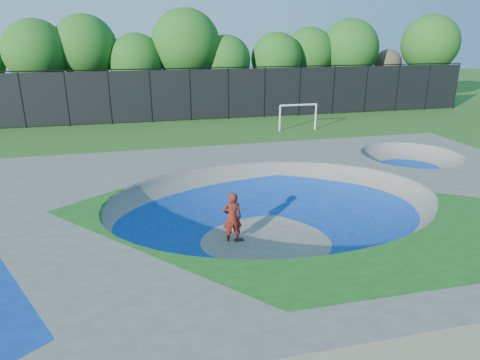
% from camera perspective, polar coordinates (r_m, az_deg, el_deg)
% --- Properties ---
extents(ground, '(120.00, 120.00, 0.00)m').
position_cam_1_polar(ground, '(14.57, 4.43, -7.73)').
color(ground, '#275617').
rests_on(ground, ground).
extents(skate_deck, '(22.00, 14.00, 1.50)m').
position_cam_1_polar(skate_deck, '(14.25, 4.50, -5.03)').
color(skate_deck, gray).
rests_on(skate_deck, ground).
extents(skater, '(0.64, 0.42, 1.74)m').
position_cam_1_polar(skater, '(13.91, -1.04, -5.05)').
color(skater, red).
rests_on(skater, ground).
extents(skateboard, '(0.79, 0.26, 0.05)m').
position_cam_1_polar(skateboard, '(14.28, -1.02, -8.15)').
color(skateboard, black).
rests_on(skateboard, ground).
extents(soccer_goal, '(2.79, 0.12, 1.84)m').
position_cam_1_polar(soccer_goal, '(30.59, 7.77, 8.94)').
color(soccer_goal, white).
rests_on(soccer_goal, ground).
extents(fence, '(48.09, 0.09, 4.04)m').
position_cam_1_polar(fence, '(33.89, -6.65, 11.38)').
color(fence, black).
rests_on(fence, ground).
extents(treeline, '(52.13, 7.33, 8.53)m').
position_cam_1_polar(treeline, '(38.11, -10.37, 16.45)').
color(treeline, '#402F20').
rests_on(treeline, ground).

